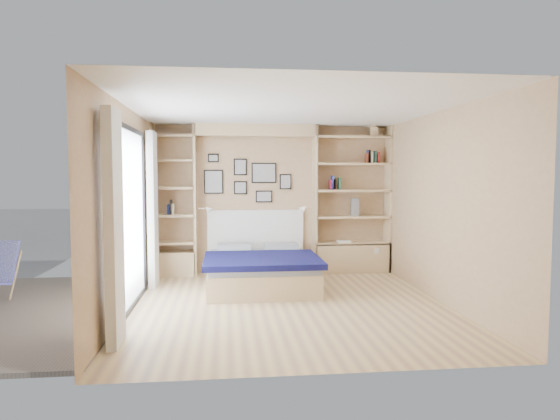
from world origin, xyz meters
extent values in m
plane|color=#D9BB7D|center=(0.00, 0.00, 0.00)|extent=(4.50, 4.50, 0.00)
plane|color=tan|center=(0.00, 2.25, 1.25)|extent=(4.00, 0.00, 4.00)
plane|color=tan|center=(0.00, -2.25, 1.25)|extent=(4.00, 0.00, 4.00)
plane|color=tan|center=(-2.00, 0.00, 1.25)|extent=(0.00, 4.50, 4.50)
plane|color=tan|center=(2.00, 0.00, 1.25)|extent=(0.00, 4.50, 4.50)
plane|color=white|center=(0.00, 0.00, 2.50)|extent=(4.50, 4.50, 0.00)
cube|color=#DBB885|center=(-1.30, 2.08, 1.25)|extent=(0.04, 0.35, 2.50)
cube|color=#DBB885|center=(0.70, 2.08, 1.25)|extent=(0.04, 0.35, 2.50)
cube|color=#DBB885|center=(-0.30, 2.08, 2.40)|extent=(2.00, 0.35, 0.20)
cube|color=#DBB885|center=(1.98, 2.08, 1.25)|extent=(0.04, 0.35, 2.50)
cube|color=#DBB885|center=(-1.98, 2.08, 1.25)|extent=(0.04, 0.35, 2.50)
cube|color=#DBB885|center=(1.35, 2.08, 0.25)|extent=(1.30, 0.35, 0.50)
cube|color=#DBB885|center=(-1.65, 2.08, 0.20)|extent=(0.70, 0.35, 0.40)
cube|color=black|center=(-1.97, 0.00, 2.23)|extent=(0.04, 2.08, 0.06)
cube|color=black|center=(-1.97, 0.00, 0.03)|extent=(0.04, 2.08, 0.06)
cube|color=black|center=(-1.97, -1.02, 1.10)|extent=(0.04, 0.06, 2.20)
cube|color=black|center=(-1.97, 1.02, 1.10)|extent=(0.04, 0.06, 2.20)
cube|color=silver|center=(-1.98, 0.00, 1.12)|extent=(0.01, 2.00, 2.20)
cube|color=white|center=(-1.88, -1.30, 1.15)|extent=(0.10, 0.45, 2.30)
cube|color=white|center=(-1.88, 1.30, 1.15)|extent=(0.10, 0.45, 2.30)
cube|color=#DBB885|center=(1.35, 2.08, 0.50)|extent=(1.30, 0.35, 0.04)
cube|color=#DBB885|center=(1.35, 2.08, 0.95)|extent=(1.30, 0.35, 0.04)
cube|color=#DBB885|center=(1.35, 2.08, 1.40)|extent=(1.30, 0.35, 0.04)
cube|color=#DBB885|center=(1.35, 2.08, 1.85)|extent=(1.30, 0.35, 0.04)
cube|color=#DBB885|center=(1.35, 2.08, 2.30)|extent=(1.30, 0.35, 0.04)
cube|color=#DBB885|center=(-1.65, 2.08, 0.55)|extent=(0.70, 0.35, 0.04)
cube|color=#DBB885|center=(-1.65, 2.08, 1.00)|extent=(0.70, 0.35, 0.04)
cube|color=#DBB885|center=(-1.65, 2.08, 1.45)|extent=(0.70, 0.35, 0.04)
cube|color=#DBB885|center=(-1.65, 2.08, 1.90)|extent=(0.70, 0.35, 0.04)
cube|color=#DBB885|center=(-1.65, 2.08, 2.30)|extent=(0.70, 0.35, 0.04)
cube|color=#DBB885|center=(-0.29, 1.10, 0.17)|extent=(1.54, 1.92, 0.34)
cube|color=#A2A8B1|center=(-0.29, 1.10, 0.39)|extent=(1.50, 1.88, 0.10)
cube|color=#0D0E3F|center=(-0.29, 0.77, 0.46)|extent=(1.64, 1.34, 0.08)
cube|color=#A2A8B1|center=(-0.68, 1.76, 0.50)|extent=(0.53, 0.38, 0.12)
cube|color=#A2A8B1|center=(0.09, 1.76, 0.50)|extent=(0.53, 0.38, 0.12)
cube|color=white|center=(-0.29, 2.22, 0.72)|extent=(1.64, 0.04, 0.70)
cube|color=black|center=(-1.00, 2.23, 1.55)|extent=(0.32, 0.02, 0.40)
cube|color=gray|center=(-1.00, 2.21, 1.55)|extent=(0.28, 0.01, 0.36)
cube|color=black|center=(-0.55, 2.23, 1.80)|extent=(0.22, 0.02, 0.28)
cube|color=gray|center=(-0.55, 2.21, 1.80)|extent=(0.18, 0.01, 0.24)
cube|color=black|center=(-0.55, 2.23, 1.45)|extent=(0.22, 0.02, 0.22)
cube|color=gray|center=(-0.55, 2.21, 1.45)|extent=(0.18, 0.01, 0.18)
cube|color=black|center=(-0.15, 2.23, 1.70)|extent=(0.42, 0.02, 0.34)
cube|color=gray|center=(-0.15, 2.21, 1.70)|extent=(0.38, 0.01, 0.30)
cube|color=black|center=(-0.15, 2.23, 1.30)|extent=(0.28, 0.02, 0.20)
cube|color=gray|center=(-0.15, 2.21, 1.30)|extent=(0.24, 0.01, 0.16)
cube|color=black|center=(0.22, 2.23, 1.55)|extent=(0.20, 0.02, 0.26)
cube|color=gray|center=(0.22, 2.21, 1.55)|extent=(0.16, 0.01, 0.22)
cube|color=black|center=(-1.00, 2.23, 1.95)|extent=(0.18, 0.02, 0.14)
cube|color=gray|center=(-1.00, 2.21, 1.95)|extent=(0.14, 0.01, 0.10)
cylinder|color=silver|center=(-1.16, 2.00, 1.12)|extent=(0.20, 0.02, 0.02)
cone|color=white|center=(-1.06, 2.00, 1.10)|extent=(0.13, 0.12, 0.15)
cylinder|color=silver|center=(0.56, 2.00, 1.12)|extent=(0.20, 0.02, 0.02)
cone|color=white|center=(0.46, 2.00, 1.10)|extent=(0.13, 0.12, 0.15)
cube|color=#9B1C48|center=(0.96, 2.07, 1.50)|extent=(0.02, 0.15, 0.16)
cube|color=navy|center=(1.00, 2.07, 1.54)|extent=(0.03, 0.15, 0.23)
cube|color=black|center=(1.03, 2.07, 1.52)|extent=(0.03, 0.15, 0.20)
cube|color=#BFB28C|center=(1.03, 2.07, 1.51)|extent=(0.04, 0.15, 0.18)
cube|color=#26593F|center=(1.12, 2.07, 1.52)|extent=(0.03, 0.15, 0.20)
cube|color=#9B3C29|center=(1.60, 2.07, 1.95)|extent=(0.02, 0.15, 0.17)
cube|color=navy|center=(1.62, 2.07, 1.97)|extent=(0.03, 0.15, 0.21)
cube|color=black|center=(1.63, 2.07, 1.98)|extent=(0.03, 0.15, 0.22)
cube|color=#BFB28C|center=(1.67, 2.07, 1.96)|extent=(0.04, 0.15, 0.18)
cube|color=#245446|center=(1.74, 2.07, 1.97)|extent=(0.03, 0.15, 0.20)
cube|color=#A51E1E|center=(1.79, 2.07, 1.96)|extent=(0.03, 0.15, 0.18)
cube|color=navy|center=(-1.74, 2.07, 1.10)|extent=(0.02, 0.15, 0.16)
cube|color=black|center=(-1.69, 2.07, 1.14)|extent=(0.03, 0.15, 0.24)
cube|color=#BFB28C|center=(-1.66, 2.07, 1.11)|extent=(0.03, 0.15, 0.18)
cube|color=#DBB885|center=(1.70, 2.07, 2.40)|extent=(0.13, 0.13, 0.15)
cone|color=#DBB885|center=(1.70, 2.07, 2.51)|extent=(0.20, 0.20, 0.08)
cube|color=slate|center=(1.40, 2.07, 1.12)|extent=(0.12, 0.12, 0.30)
cube|color=white|center=(1.20, 2.02, 0.54)|extent=(0.22, 0.16, 0.03)
cylinder|color=tan|center=(-3.61, 0.69, 0.31)|extent=(0.09, 0.33, 0.66)
cube|color=#2E30C2|center=(-3.83, 0.77, 0.51)|extent=(0.50, 0.31, 0.54)
camera|label=1|loc=(-0.80, -6.24, 1.66)|focal=32.00mm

